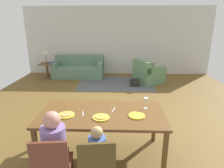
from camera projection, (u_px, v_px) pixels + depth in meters
The scene contains 23 objects.
ground_plane at pixel (116, 104), 5.35m from camera, with size 7.49×6.49×0.02m, color brown.
back_wall at pixel (118, 41), 8.08m from camera, with size 7.49×0.10×2.70m, color silver.
dining_table at pixel (102, 116), 3.09m from camera, with size 1.92×1.01×0.76m.
plate_near_man at pixel (66, 115), 2.98m from camera, with size 0.25×0.25×0.02m, color yellow.
pizza_near_man at pixel (66, 114), 2.97m from camera, with size 0.17×0.17×0.01m, color #DA974C.
plate_near_child at pixel (101, 118), 2.90m from camera, with size 0.25×0.25×0.02m, color gold.
pizza_near_child at pixel (101, 117), 2.90m from camera, with size 0.17×0.17×0.01m, color gold.
plate_near_woman at pixel (137, 116), 2.96m from camera, with size 0.25×0.25×0.02m, color yellow.
wine_glass at pixel (146, 101), 3.18m from camera, with size 0.07×0.07×0.19m.
fork at pixel (83, 114), 3.04m from camera, with size 0.02×0.15×0.01m, color silver.
knife at pixel (113, 110), 3.16m from camera, with size 0.01×0.17×0.01m, color silver.
dining_chair_man at pixel (52, 164), 2.35m from camera, with size 0.46×0.46×0.87m.
person_man at pixel (56, 154), 2.51m from camera, with size 0.31×0.41×1.11m.
dining_chair_child at pixel (97, 166), 2.33m from camera, with size 0.47×0.47×0.87m.
person_child at pixel (98, 160), 2.51m from camera, with size 0.22×0.30×0.92m.
area_rug at pixel (116, 83), 7.10m from camera, with size 2.60×1.80×0.01m, color #505354.
couch at pixel (79, 69), 7.88m from camera, with size 1.94×0.86×0.82m.
armchair at pixel (148, 74), 7.13m from camera, with size 1.17×1.17×0.82m.
side_table at pixel (47, 69), 7.65m from camera, with size 0.56×0.56×0.58m.
table_lamp at pixel (46, 52), 7.46m from camera, with size 0.26×0.26×0.54m.
book_lower at pixel (51, 63), 7.58m from camera, with size 0.22×0.16×0.03m, color #A03325.
book_upper at pixel (52, 62), 7.58m from camera, with size 0.22×0.16×0.03m, color navy.
handbag at pixel (135, 82), 6.75m from camera, with size 0.32×0.16×0.26m, color black.
Camera 1 is at (0.07, -4.30, 2.11)m, focal length 31.89 mm.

